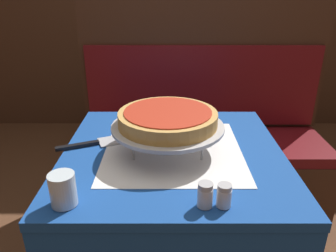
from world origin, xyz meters
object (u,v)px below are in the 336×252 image
pizza_pan_stand (168,128)px  water_glass_near (63,189)px  dining_table_rear (171,76)px  booth_bench (202,151)px  salt_shaker (205,195)px  dining_table_front (173,178)px  pepper_shaker (224,196)px  pizza_server (93,143)px  condiment_caddy (181,55)px  deep_dish_pizza (168,118)px

pizza_pan_stand → water_glass_near: pizza_pan_stand is taller
dining_table_rear → booth_bench: booth_bench is taller
salt_shaker → pizza_pan_stand: bearing=107.2°
dining_table_front → pizza_pan_stand: size_ratio=2.00×
water_glass_near → pepper_shaker: 0.42m
dining_table_front → pizza_server: size_ratio=3.13×
dining_table_front → salt_shaker: bearing=-76.1°
dining_table_rear → salt_shaker: (0.08, -1.82, 0.16)m
dining_table_front → pizza_server: bearing=171.5°
pizza_pan_stand → salt_shaker: bearing=-72.8°
dining_table_rear → condiment_caddy: bearing=-12.7°
dining_table_front → condiment_caddy: condiment_caddy is taller
pizza_pan_stand → pizza_server: bearing=170.3°
dining_table_front → booth_bench: booth_bench is taller
salt_shaker → water_glass_near: bearing=178.7°
deep_dish_pizza → condiment_caddy: (0.10, 1.49, -0.08)m
water_glass_near → salt_shaker: water_glass_near is taller
booth_bench → pizza_pan_stand: size_ratio=3.71×
pizza_pan_stand → pizza_server: pizza_pan_stand is taller
pepper_shaker → deep_dish_pizza: bearing=115.0°
pizza_server → water_glass_near: size_ratio=2.73×
pizza_pan_stand → pizza_server: size_ratio=1.57×
pizza_server → water_glass_near: bearing=-89.9°
condiment_caddy → salt_shaker: bearing=-90.1°
dining_table_front → booth_bench: size_ratio=0.54×
booth_bench → condiment_caddy: 0.87m
booth_bench → deep_dish_pizza: (-0.21, -0.74, 0.51)m
pepper_shaker → dining_table_rear: bearing=93.9°
dining_table_rear → deep_dish_pizza: 1.53m
booth_bench → dining_table_rear: bearing=103.6°
water_glass_near → salt_shaker: bearing=-1.3°
booth_bench → water_glass_near: booth_bench is taller
pizza_server → pepper_shaker: (0.42, -0.36, 0.03)m
water_glass_near → pepper_shaker: bearing=-1.2°
deep_dish_pizza → salt_shaker: bearing=-72.8°
dining_table_rear → water_glass_near: (-0.30, -1.81, 0.17)m
pizza_server → condiment_caddy: condiment_caddy is taller
pizza_pan_stand → salt_shaker: size_ratio=5.60×
booth_bench → deep_dish_pizza: size_ratio=4.25×
dining_table_front → pizza_pan_stand: bearing=-171.2°
dining_table_front → booth_bench: bearing=75.6°
water_glass_near → dining_table_rear: bearing=80.7°
pizza_pan_stand → water_glass_near: 0.41m
pizza_pan_stand → salt_shaker: pizza_pan_stand is taller
pizza_server → water_glass_near: (0.00, -0.35, 0.04)m
dining_table_front → deep_dish_pizza: 0.24m
pepper_shaker → pizza_pan_stand: bearing=115.0°
deep_dish_pizza → condiment_caddy: bearing=86.1°
dining_table_front → water_glass_near: water_glass_near is taller
dining_table_front → water_glass_near: bearing=-133.5°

